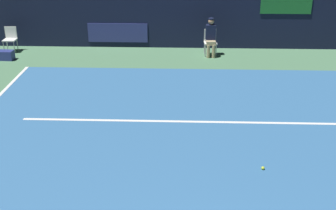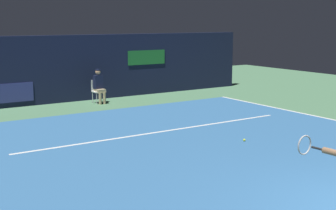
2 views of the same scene
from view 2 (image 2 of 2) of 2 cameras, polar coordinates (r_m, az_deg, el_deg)
ground_plane at (r=11.93m, az=4.69°, el=-5.22°), size 32.61×32.61×0.00m
court_surface at (r=11.93m, az=4.69°, el=-5.19°), size 11.06×11.91×0.01m
line_service at (r=13.58m, az=-0.74°, el=-3.22°), size 8.63×0.10×0.01m
back_wall at (r=19.01m, az=-11.24°, el=4.36°), size 16.12×0.33×2.60m
line_judge_on_chair at (r=18.33m, az=-8.33°, el=2.31°), size 0.46×0.54×1.32m
tennis_ball at (r=12.67m, az=9.18°, el=-4.18°), size 0.07×0.07×0.07m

